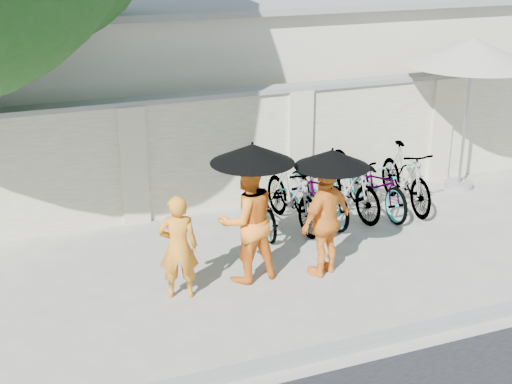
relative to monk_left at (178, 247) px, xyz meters
name	(u,v)px	position (x,y,z in m)	size (l,w,h in m)	color
ground	(260,293)	(1.03, -0.32, -0.72)	(80.00, 80.00, 0.00)	#B2AD9C
kerb	(315,354)	(1.03, -2.02, -0.66)	(40.00, 0.16, 0.12)	gray
compound_wall	(244,150)	(2.03, 2.88, 0.28)	(20.00, 0.30, 2.00)	#EBE5C5
building_behind	(225,73)	(3.03, 6.68, 0.88)	(14.00, 6.00, 3.20)	beige
monk_left	(178,247)	(0.00, 0.00, 0.00)	(0.53, 0.35, 1.45)	orange
monk_center	(247,221)	(1.03, 0.14, 0.16)	(0.86, 0.67, 1.78)	orange
parasol_center	(252,153)	(1.08, 0.06, 1.15)	(1.14, 1.14, 1.00)	black
monk_right	(326,221)	(2.11, -0.11, 0.09)	(0.95, 0.40, 1.62)	orange
parasol_right	(332,158)	(2.13, -0.19, 1.03)	(1.04, 1.04, 0.95)	black
patio_umbrella	(473,54)	(6.13, 2.14, 1.83)	(2.57, 2.57, 2.82)	gray
bike_0	(261,205)	(1.85, 1.67, -0.30)	(0.57, 1.63, 0.86)	#A2A1A8
bike_1	(292,195)	(2.40, 1.64, -0.18)	(0.51, 1.82, 1.09)	#A2A1A8
bike_2	(319,190)	(2.95, 1.78, -0.22)	(0.67, 1.93, 1.01)	#A2A1A8
bike_3	(349,185)	(3.51, 1.73, -0.18)	(0.51, 1.80, 1.08)	#A2A1A8
bike_4	(378,184)	(4.06, 1.68, -0.22)	(0.66, 1.90, 1.00)	#A2A1A8
bike_5	(406,177)	(4.61, 1.68, -0.16)	(0.53, 1.87, 1.12)	#A2A1A8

